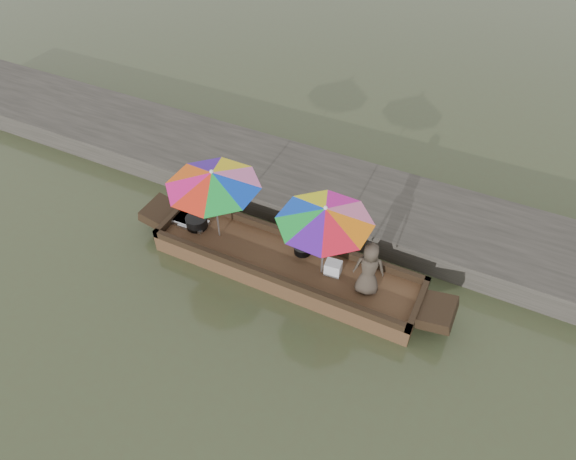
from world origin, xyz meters
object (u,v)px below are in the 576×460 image
at_px(boat_hull, 286,266).
at_px(umbrella_bow, 216,205).
at_px(tray_crayfish, 186,220).
at_px(tray_scallop, 194,224).
at_px(vendor, 369,269).
at_px(supply_bag, 333,268).
at_px(umbrella_stern, 323,241).
at_px(cooking_pot, 197,222).
at_px(charcoal_grill, 303,249).

xyz_separation_m(boat_hull, umbrella_bow, (-1.41, 0.00, 0.95)).
bearing_deg(tray_crayfish, umbrella_bow, -2.78).
bearing_deg(tray_crayfish, tray_scallop, -4.55).
bearing_deg(umbrella_bow, tray_scallop, 177.81).
bearing_deg(tray_crayfish, vendor, -1.08).
relative_size(boat_hull, umbrella_bow, 2.93).
distance_m(supply_bag, umbrella_stern, 0.68).
relative_size(tray_crayfish, supply_bag, 1.86).
height_order(tray_crayfish, vendor, vendor).
distance_m(cooking_pot, charcoal_grill, 2.15).
relative_size(vendor, umbrella_stern, 0.66).
distance_m(tray_scallop, charcoal_grill, 2.23).
xyz_separation_m(cooking_pot, tray_scallop, (-0.08, -0.00, -0.08)).
height_order(tray_crayfish, charcoal_grill, charcoal_grill).
relative_size(cooking_pot, tray_crayfish, 0.81).
xyz_separation_m(tray_scallop, umbrella_stern, (2.72, -0.02, 0.74)).
height_order(boat_hull, supply_bag, supply_bag).
bearing_deg(tray_scallop, boat_hull, -0.65).
distance_m(supply_bag, umbrella_bow, 2.40).
bearing_deg(boat_hull, umbrella_bow, 180.00).
relative_size(charcoal_grill, umbrella_stern, 0.20).
bearing_deg(umbrella_bow, charcoal_grill, 10.54).
relative_size(cooking_pot, tray_scallop, 0.81).
xyz_separation_m(boat_hull, umbrella_stern, (0.71, 0.00, 0.95)).
xyz_separation_m(charcoal_grill, umbrella_stern, (0.51, -0.30, 0.70)).
distance_m(cooking_pot, tray_crayfish, 0.29).
xyz_separation_m(charcoal_grill, umbrella_bow, (-1.61, -0.30, 0.70)).
bearing_deg(umbrella_stern, umbrella_bow, 180.00).
distance_m(charcoal_grill, umbrella_bow, 1.78).
distance_m(tray_crayfish, umbrella_stern, 3.01).
height_order(tray_crayfish, supply_bag, supply_bag).
xyz_separation_m(cooking_pot, tray_crayfish, (-0.28, 0.02, -0.07)).
bearing_deg(boat_hull, vendor, -1.19).
height_order(boat_hull, umbrella_stern, umbrella_stern).
distance_m(vendor, umbrella_bow, 2.97).
height_order(umbrella_bow, umbrella_stern, same).
xyz_separation_m(tray_crayfish, umbrella_stern, (2.92, -0.04, 0.73)).
bearing_deg(tray_scallop, vendor, -0.89).
distance_m(boat_hull, supply_bag, 0.95).
relative_size(charcoal_grill, vendor, 0.30).
distance_m(tray_scallop, vendor, 3.60).
distance_m(boat_hull, tray_crayfish, 2.22).
xyz_separation_m(cooking_pot, vendor, (3.49, -0.06, 0.43)).
bearing_deg(umbrella_stern, cooking_pot, 179.49).
height_order(tray_scallop, umbrella_bow, umbrella_bow).
distance_m(cooking_pot, tray_scallop, 0.11).
relative_size(tray_scallop, umbrella_bow, 0.30).
height_order(cooking_pot, charcoal_grill, cooking_pot).
height_order(tray_scallop, charcoal_grill, charcoal_grill).
relative_size(tray_scallop, umbrella_stern, 0.32).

